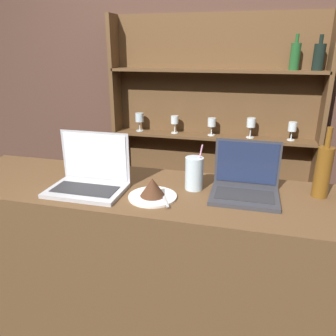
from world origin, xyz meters
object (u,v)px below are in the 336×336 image
Objects in this scene: laptop_near at (90,177)px; water_glass at (194,173)px; laptop_far at (245,184)px; wine_bottle_amber at (323,171)px; cake_plate at (152,190)px.

laptop_near is 0.48m from water_glass.
laptop_near is 1.16× the size of laptop_far.
wine_bottle_amber reaches higher than water_glass.
laptop_far is 0.41m from cake_plate.
cake_plate is at bearing -138.17° from water_glass.
laptop_far is at bearing -169.13° from wine_bottle_amber.
laptop_near is 1.03m from wine_bottle_amber.
wine_bottle_amber is (1.01, 0.17, 0.06)m from laptop_near.
laptop_near is 0.70m from laptop_far.
laptop_near is 1.60× the size of cake_plate.
wine_bottle_amber reaches higher than laptop_near.
wine_bottle_amber is (0.32, 0.06, 0.07)m from laptop_far.
water_glass is 0.55m from wine_bottle_amber.
laptop_near reaches higher than cake_plate.
water_glass is at bearing 41.83° from cake_plate.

